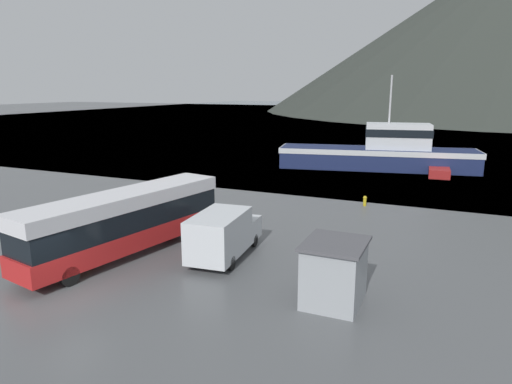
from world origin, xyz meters
The scene contains 9 objects.
ground_plane centered at (0.00, 0.00, 0.00)m, with size 400.00×400.00×0.00m, color #515456.
water_surface centered at (0.00, 141.59, 0.00)m, with size 240.00×240.00×0.00m, color slate.
tour_bus centered at (-1.36, 5.43, 1.87)m, with size 4.60×12.13×3.33m.
delivery_van centered at (3.56, 6.96, 1.30)m, with size 2.70×5.86×2.46m.
fishing_boat centered at (6.86, 37.10, 1.81)m, with size 21.13×8.31×9.84m.
storage_bin centered at (-5.73, 6.59, 0.63)m, with size 1.10×1.23×1.23m.
dock_kiosk centered at (10.04, 4.23, 1.31)m, with size 2.42×2.83×2.61m.
small_boat centered at (12.73, 36.86, 0.43)m, with size 2.43×7.23×0.85m.
mooring_bollard centered at (8.29, 20.52, 0.41)m, with size 0.28×0.28×0.75m.
Camera 1 is at (14.05, -12.80, 8.61)m, focal length 32.00 mm.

